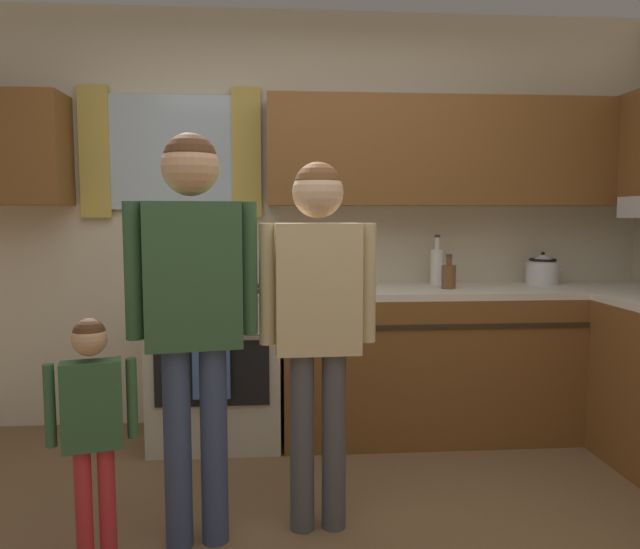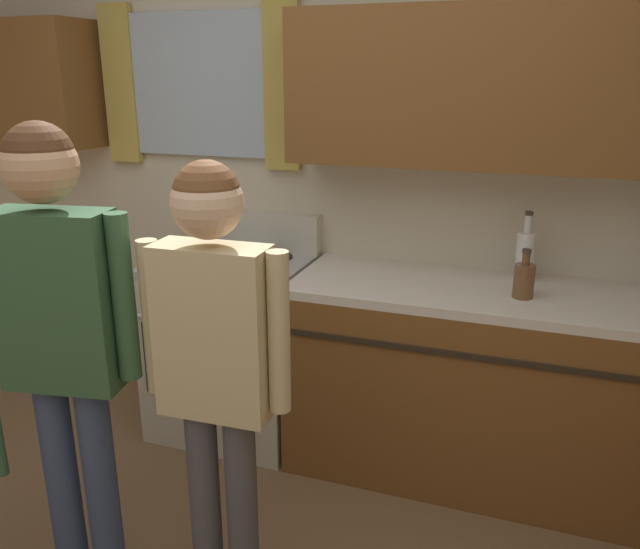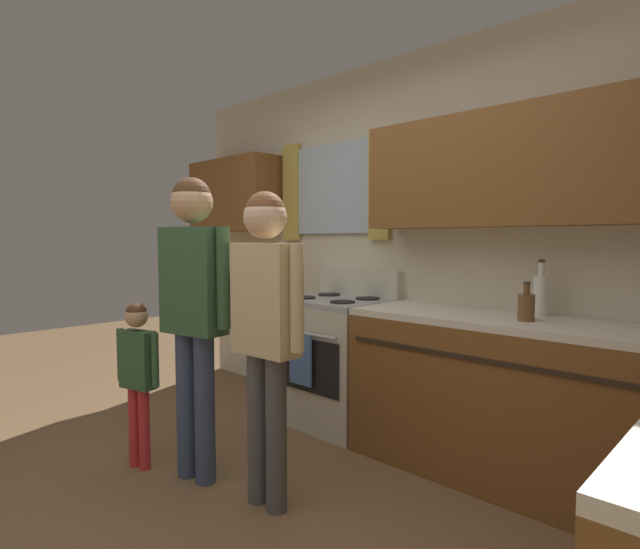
# 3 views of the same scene
# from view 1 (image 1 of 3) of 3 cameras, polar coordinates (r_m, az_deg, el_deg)

# --- Properties ---
(back_wall_unit) EXTENTS (4.60, 0.42, 2.60)m
(back_wall_unit) POSITION_cam_1_polar(r_m,az_deg,el_deg) (3.86, -1.69, 7.44)
(back_wall_unit) COLOR beige
(back_wall_unit) RESTS_ON ground
(kitchen_counter_run) EXTENTS (2.35, 2.09, 0.90)m
(kitchen_counter_run) POSITION_cam_1_polar(r_m,az_deg,el_deg) (3.64, 21.38, -8.87)
(kitchen_counter_run) COLOR brown
(kitchen_counter_run) RESTS_ON ground
(stove_oven) EXTENTS (0.74, 0.67, 1.10)m
(stove_oven) POSITION_cam_1_polar(r_m,az_deg,el_deg) (3.69, -9.61, -8.08)
(stove_oven) COLOR beige
(stove_oven) RESTS_ON ground
(bottle_squat_brown) EXTENTS (0.08, 0.08, 0.21)m
(bottle_squat_brown) POSITION_cam_1_polar(r_m,az_deg,el_deg) (3.68, 11.99, -0.12)
(bottle_squat_brown) COLOR brown
(bottle_squat_brown) RESTS_ON kitchen_counter_run
(bottle_milk_white) EXTENTS (0.08, 0.08, 0.31)m
(bottle_milk_white) POSITION_cam_1_polar(r_m,az_deg,el_deg) (3.89, 10.90, 0.84)
(bottle_milk_white) COLOR white
(bottle_milk_white) RESTS_ON kitchen_counter_run
(stovetop_kettle) EXTENTS (0.27, 0.20, 0.21)m
(stovetop_kettle) POSITION_cam_1_polar(r_m,az_deg,el_deg) (4.08, 20.17, 0.47)
(stovetop_kettle) COLOR silver
(stovetop_kettle) RESTS_ON kitchen_counter_run
(adult_holding_child) EXTENTS (0.51, 0.22, 1.65)m
(adult_holding_child) POSITION_cam_1_polar(r_m,az_deg,el_deg) (2.43, -11.85, -1.53)
(adult_holding_child) COLOR #38476B
(adult_holding_child) RESTS_ON ground
(adult_in_plaid) EXTENTS (0.48, 0.21, 1.55)m
(adult_in_plaid) POSITION_cam_1_polar(r_m,az_deg,el_deg) (2.51, -0.19, -2.64)
(adult_in_plaid) COLOR #4C4C51
(adult_in_plaid) RESTS_ON ground
(small_child) EXTENTS (0.32, 0.14, 0.96)m
(small_child) POSITION_cam_1_polar(r_m,az_deg,el_deg) (2.46, -20.60, -12.15)
(small_child) COLOR red
(small_child) RESTS_ON ground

